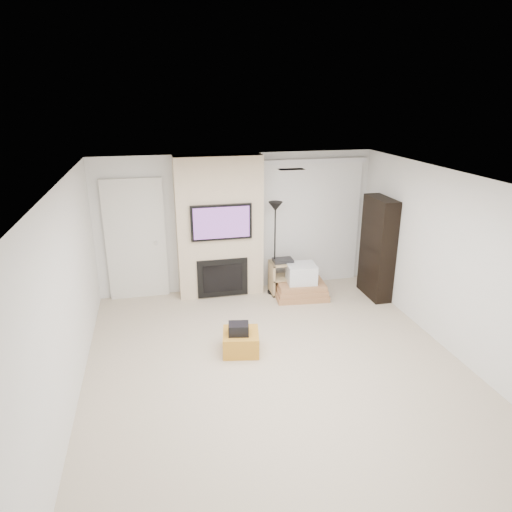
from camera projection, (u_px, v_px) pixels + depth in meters
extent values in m
cube|color=#C3B198|center=(276.00, 365.00, 6.16)|extent=(5.00, 5.50, 0.00)
cube|color=white|center=(279.00, 181.00, 5.32)|extent=(5.00, 5.50, 0.00)
cube|color=silver|center=(237.00, 223.00, 8.27)|extent=(5.00, 0.00, 2.50)
cube|color=silver|center=(380.00, 425.00, 3.21)|extent=(5.00, 0.00, 2.50)
cube|color=silver|center=(67.00, 298.00, 5.22)|extent=(0.00, 5.50, 2.50)
cube|color=silver|center=(452.00, 264.00, 6.26)|extent=(0.00, 5.50, 2.50)
cube|color=silver|center=(291.00, 169.00, 6.14)|extent=(0.35, 0.18, 0.01)
cube|color=#C08226|center=(241.00, 342.00, 6.44)|extent=(0.58, 0.58, 0.30)
cube|color=black|center=(239.00, 329.00, 6.33)|extent=(0.31, 0.27, 0.16)
cube|color=beige|center=(220.00, 227.00, 8.01)|extent=(1.50, 0.40, 2.50)
cube|color=black|center=(221.00, 222.00, 7.75)|extent=(1.05, 0.06, 0.62)
cube|color=#5D3372|center=(222.00, 223.00, 7.72)|extent=(0.96, 0.00, 0.54)
cube|color=black|center=(223.00, 278.00, 8.11)|extent=(0.90, 0.04, 0.70)
cube|color=black|center=(223.00, 278.00, 8.09)|extent=(0.70, 0.02, 0.50)
cube|color=silver|center=(136.00, 240.00, 7.92)|extent=(1.02, 0.08, 2.14)
cube|color=beige|center=(136.00, 242.00, 7.94)|extent=(0.90, 0.05, 2.05)
cylinder|color=silver|center=(156.00, 243.00, 7.97)|extent=(0.07, 0.06, 0.07)
cube|color=silver|center=(314.00, 161.00, 8.15)|extent=(1.98, 0.10, 0.08)
cube|color=white|center=(311.00, 225.00, 8.55)|extent=(1.90, 0.03, 2.29)
cylinder|color=black|center=(274.00, 292.00, 8.42)|extent=(0.25, 0.25, 0.03)
cylinder|color=black|center=(275.00, 251.00, 8.15)|extent=(0.03, 0.03, 1.59)
cone|color=black|center=(275.00, 207.00, 7.88)|extent=(0.25, 0.25, 0.16)
cube|color=tan|center=(272.00, 278.00, 8.28)|extent=(0.04, 0.38, 0.60)
cube|color=tan|center=(293.00, 276.00, 8.36)|extent=(0.04, 0.38, 0.60)
cube|color=tan|center=(282.00, 292.00, 8.41)|extent=(0.45, 0.38, 0.03)
cube|color=tan|center=(283.00, 277.00, 8.32)|extent=(0.45, 0.38, 0.03)
cube|color=tan|center=(283.00, 263.00, 8.22)|extent=(0.45, 0.38, 0.03)
cube|color=black|center=(283.00, 260.00, 8.21)|extent=(0.35, 0.25, 0.06)
cube|color=#AA754B|center=(300.00, 294.00, 8.25)|extent=(0.97, 0.77, 0.10)
cube|color=#AA754B|center=(301.00, 289.00, 8.21)|extent=(0.93, 0.72, 0.09)
cube|color=#AA754B|center=(301.00, 284.00, 8.18)|extent=(0.88, 0.67, 0.09)
cube|color=silver|center=(301.00, 273.00, 8.11)|extent=(0.54, 0.49, 0.33)
cube|color=black|center=(378.00, 248.00, 8.02)|extent=(0.30, 0.80, 1.80)
cube|color=black|center=(374.00, 272.00, 8.17)|extent=(0.26, 0.72, 0.02)
cube|color=black|center=(377.00, 248.00, 8.02)|extent=(0.26, 0.72, 0.02)
cube|color=black|center=(379.00, 223.00, 7.87)|extent=(0.26, 0.72, 0.02)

